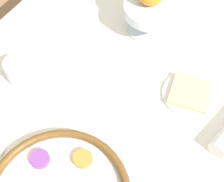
% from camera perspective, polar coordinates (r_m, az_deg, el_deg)
% --- Properties ---
extents(dining_table, '(1.36, 1.07, 0.73)m').
position_cam_1_polar(dining_table, '(1.16, 1.65, -13.93)').
color(dining_table, silver).
rests_on(dining_table, ground_plane).
extents(fruit_stand, '(0.17, 0.17, 0.10)m').
position_cam_1_polar(fruit_stand, '(0.99, 7.18, 14.02)').
color(fruit_stand, silver).
rests_on(fruit_stand, dining_table).
extents(bread_plate, '(0.15, 0.15, 0.02)m').
position_cam_1_polar(bread_plate, '(0.89, 14.08, -0.46)').
color(bread_plate, silver).
rests_on(bread_plate, dining_table).
extents(cup_near, '(0.08, 0.08, 0.07)m').
position_cam_1_polar(cup_near, '(0.91, -16.52, 3.74)').
color(cup_near, silver).
rests_on(cup_near, dining_table).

